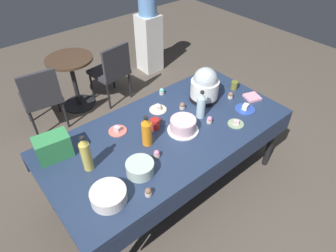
{
  "coord_description": "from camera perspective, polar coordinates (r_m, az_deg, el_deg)",
  "views": [
    {
      "loc": [
        -1.23,
        -1.48,
        2.43
      ],
      "look_at": [
        0.0,
        0.0,
        0.8
      ],
      "focal_mm": 31.05,
      "sensor_mm": 36.0,
      "label": 1
    }
  ],
  "objects": [
    {
      "name": "potluck_table",
      "position": [
        2.6,
        0.0,
        -1.88
      ],
      "size": [
        2.2,
        1.1,
        0.75
      ],
      "color": "navy",
      "rests_on": "ground"
    },
    {
      "name": "frosted_layer_cake",
      "position": [
        2.52,
        2.98,
        0.12
      ],
      "size": [
        0.28,
        0.28,
        0.12
      ],
      "color": "silver",
      "rests_on": "potluck_table"
    },
    {
      "name": "round_cafe_table",
      "position": [
        4.06,
        -18.25,
        9.76
      ],
      "size": [
        0.6,
        0.6,
        0.72
      ],
      "color": "#473323",
      "rests_on": "ground"
    },
    {
      "name": "coffee_mug_olive",
      "position": [
        3.15,
        12.94,
        7.83
      ],
      "size": [
        0.11,
        0.07,
        0.08
      ],
      "color": "olive",
      "rests_on": "potluck_table"
    },
    {
      "name": "cupcake_rose",
      "position": [
        2.64,
        8.16,
        1.21
      ],
      "size": [
        0.05,
        0.05,
        0.07
      ],
      "color": "beige",
      "rests_on": "potluck_table"
    },
    {
      "name": "cupcake_vanilla",
      "position": [
        2.79,
        2.81,
        3.97
      ],
      "size": [
        0.05,
        0.05,
        0.07
      ],
      "color": "beige",
      "rests_on": "potluck_table"
    },
    {
      "name": "cupcake_lemon",
      "position": [
        2.3,
        -2.22,
        -5.5
      ],
      "size": [
        0.05,
        0.05,
        0.07
      ],
      "color": "beige",
      "rests_on": "potluck_table"
    },
    {
      "name": "cupcake_berry",
      "position": [
        3.0,
        12.19,
        5.92
      ],
      "size": [
        0.05,
        0.05,
        0.07
      ],
      "color": "beige",
      "rests_on": "potluck_table"
    },
    {
      "name": "soda_carton",
      "position": [
        2.43,
        -21.62,
        -3.83
      ],
      "size": [
        0.28,
        0.19,
        0.2
      ],
      "primitive_type": "cube",
      "rotation": [
        0.0,
        0.0,
        -0.13
      ],
      "color": "#338C4C",
      "rests_on": "potluck_table"
    },
    {
      "name": "cupcake_mint",
      "position": [
        2.99,
        -1.23,
        6.82
      ],
      "size": [
        0.05,
        0.05,
        0.07
      ],
      "color": "beige",
      "rests_on": "potluck_table"
    },
    {
      "name": "ceramic_snack_bowl",
      "position": [
        2.06,
        -11.58,
        -13.25
      ],
      "size": [
        0.25,
        0.25,
        0.09
      ],
      "primitive_type": "cylinder",
      "color": "silver",
      "rests_on": "potluck_table"
    },
    {
      "name": "ground",
      "position": [
        3.1,
        0.0,
        -11.36
      ],
      "size": [
        9.0,
        9.0,
        0.0
      ],
      "primitive_type": "plane",
      "color": "brown"
    },
    {
      "name": "cupcake_cocoa",
      "position": [
        2.07,
        -3.89,
        -12.82
      ],
      "size": [
        0.05,
        0.05,
        0.07
      ],
      "color": "beige",
      "rests_on": "potluck_table"
    },
    {
      "name": "dessert_plate_charcoal",
      "position": [
        3.22,
        6.65,
        8.71
      ],
      "size": [
        0.16,
        0.16,
        0.04
      ],
      "color": "#2D2D33",
      "rests_on": "potluck_table"
    },
    {
      "name": "dessert_plate_coral",
      "position": [
        2.58,
        -9.86,
        -0.83
      ],
      "size": [
        0.16,
        0.16,
        0.05
      ],
      "color": "#E07266",
      "rests_on": "potluck_table"
    },
    {
      "name": "maroon_chair_right",
      "position": [
        4.05,
        -10.99,
        10.87
      ],
      "size": [
        0.49,
        0.49,
        0.85
      ],
      "color": "#333338",
      "rests_on": "ground"
    },
    {
      "name": "soda_bottle_orange_juice",
      "position": [
        2.35,
        -4.19,
        -1.09
      ],
      "size": [
        0.09,
        0.09,
        0.28
      ],
      "color": "orange",
      "rests_on": "potluck_table"
    },
    {
      "name": "soda_bottle_ginger_ale",
      "position": [
        2.22,
        -15.81,
        -5.38
      ],
      "size": [
        0.08,
        0.08,
        0.32
      ],
      "color": "gold",
      "rests_on": "potluck_table"
    },
    {
      "name": "dessert_plate_cream",
      "position": [
        2.78,
        -1.99,
        3.39
      ],
      "size": [
        0.17,
        0.17,
        0.05
      ],
      "color": "beige",
      "rests_on": "potluck_table"
    },
    {
      "name": "glass_salad_bowl",
      "position": [
        2.19,
        -5.51,
        -8.2
      ],
      "size": [
        0.21,
        0.21,
        0.1
      ],
      "primitive_type": "cylinder",
      "color": "#B2C6BC",
      "rests_on": "potluck_table"
    },
    {
      "name": "water_cooler",
      "position": [
        4.76,
        -3.78,
        17.41
      ],
      "size": [
        0.32,
        0.32,
        1.24
      ],
      "color": "silver",
      "rests_on": "ground"
    },
    {
      "name": "soda_bottle_water",
      "position": [
        2.65,
        6.53,
        4.07
      ],
      "size": [
        0.08,
        0.08,
        0.28
      ],
      "color": "silver",
      "rests_on": "potluck_table"
    },
    {
      "name": "coffee_mug_red",
      "position": [
        2.55,
        -2.53,
        0.44
      ],
      "size": [
        0.12,
        0.08,
        0.1
      ],
      "color": "#B2231E",
      "rests_on": "potluck_table"
    },
    {
      "name": "paper_napkin_stack",
      "position": [
        3.06,
        16.2,
        5.48
      ],
      "size": [
        0.18,
        0.18,
        0.02
      ],
      "primitive_type": "cube",
      "rotation": [
        0.0,
        0.0,
        -0.33
      ],
      "color": "pink",
      "rests_on": "potluck_table"
    },
    {
      "name": "dessert_plate_sage",
      "position": [
        2.68,
        13.16,
        0.51
      ],
      "size": [
        0.14,
        0.14,
        0.04
      ],
      "color": "#8CA87F",
      "rests_on": "potluck_table"
    },
    {
      "name": "dessert_plate_cobalt",
      "position": [
        2.88,
        14.9,
        3.37
      ],
      "size": [
        0.19,
        0.19,
        0.06
      ],
      "color": "#2D4CB2",
      "rests_on": "potluck_table"
    },
    {
      "name": "slow_cooker",
      "position": [
        2.87,
        7.25,
        7.9
      ],
      "size": [
        0.29,
        0.29,
        0.35
      ],
      "color": "black",
      "rests_on": "potluck_table"
    },
    {
      "name": "maroon_chair_left",
      "position": [
        3.76,
        -23.65,
        5.52
      ],
      "size": [
        0.49,
        0.49,
        0.85
      ],
      "color": "#333338",
      "rests_on": "ground"
    }
  ]
}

